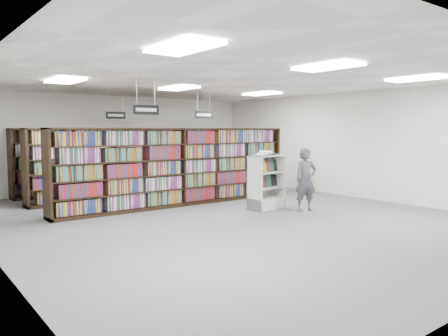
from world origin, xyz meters
TOP-DOWN VIEW (x-y plane):
  - floor at (0.00, 0.00)m, footprint 12.00×12.00m
  - ceiling at (0.00, 0.00)m, footprint 10.00×12.00m
  - wall_back at (0.00, 6.00)m, footprint 10.00×0.10m
  - wall_right at (5.00, 0.00)m, footprint 0.10×12.00m
  - bookshelf_row_near at (0.00, 2.00)m, footprint 7.00×0.60m
  - bookshelf_row_mid at (0.00, 4.00)m, footprint 7.00×0.60m
  - bookshelf_row_far at (0.00, 5.70)m, footprint 7.00×0.60m
  - aisle_sign_left at (-1.50, 1.00)m, footprint 0.65×0.02m
  - aisle_sign_right at (1.50, 3.00)m, footprint 0.65×0.02m
  - aisle_sign_center at (-0.50, 5.00)m, footprint 0.65×0.02m
  - troffer_front_left at (-3.00, -3.00)m, footprint 0.60×1.20m
  - troffer_front_center at (0.00, -3.00)m, footprint 0.60×1.20m
  - troffer_front_right at (3.00, -3.00)m, footprint 0.60×1.20m
  - troffer_back_left at (-3.00, 2.00)m, footprint 0.60×1.20m
  - troffer_back_center at (0.00, 2.00)m, footprint 0.60×1.20m
  - troffer_back_right at (3.00, 2.00)m, footprint 0.60×1.20m
  - endcap_display at (1.50, 0.19)m, footprint 1.06×0.63m
  - open_book at (1.51, 0.19)m, footprint 0.77×0.61m
  - shopper at (2.05, -0.70)m, footprint 0.67×0.55m

SIDE VIEW (x-z plane):
  - floor at x=0.00m, z-range 0.00..0.00m
  - endcap_display at x=1.50m, z-range -0.22..1.18m
  - shopper at x=2.05m, z-range 0.00..1.59m
  - bookshelf_row_near at x=0.00m, z-range 0.00..2.10m
  - bookshelf_row_mid at x=0.00m, z-range 0.00..2.10m
  - bookshelf_row_far at x=0.00m, z-range 0.00..2.10m
  - open_book at x=1.51m, z-range 1.36..1.50m
  - wall_back at x=0.00m, z-range 0.00..3.20m
  - wall_right at x=5.00m, z-range 0.00..3.20m
  - aisle_sign_left at x=-1.50m, z-range 2.13..2.93m
  - aisle_sign_right at x=1.50m, z-range 2.13..2.93m
  - aisle_sign_center at x=-0.50m, z-range 2.13..2.93m
  - troffer_front_left at x=-3.00m, z-range 3.14..3.18m
  - troffer_front_center at x=0.00m, z-range 3.14..3.18m
  - troffer_front_right at x=3.00m, z-range 3.14..3.18m
  - troffer_back_left at x=-3.00m, z-range 3.14..3.18m
  - troffer_back_center at x=0.00m, z-range 3.14..3.18m
  - troffer_back_right at x=3.00m, z-range 3.14..3.18m
  - ceiling at x=0.00m, z-range 3.15..3.25m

